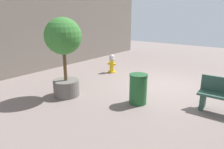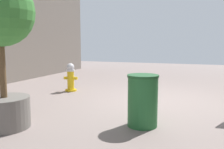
{
  "view_description": "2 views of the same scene",
  "coord_description": "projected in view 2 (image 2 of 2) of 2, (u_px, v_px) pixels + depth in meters",
  "views": [
    {
      "loc": [
        -2.89,
        6.95,
        2.55
      ],
      "look_at": [
        1.22,
        1.61,
        0.59
      ],
      "focal_mm": 32.62,
      "sensor_mm": 36.0,
      "label": 1
    },
    {
      "loc": [
        -0.93,
        5.92,
        1.43
      ],
      "look_at": [
        0.88,
        1.02,
        0.75
      ],
      "focal_mm": 38.05,
      "sensor_mm": 36.0,
      "label": 2
    }
  ],
  "objects": [
    {
      "name": "ground_plane",
      "position": [
        159.0,
        101.0,
        6.01
      ],
      "size": [
        23.4,
        23.4,
        0.0
      ],
      "primitive_type": "plane",
      "color": "gray"
    },
    {
      "name": "fire_hydrant",
      "position": [
        71.0,
        77.0,
        7.19
      ],
      "size": [
        0.43,
        0.41,
        0.85
      ],
      "color": "gold",
      "rests_on": "ground_plane"
    },
    {
      "name": "planter_tree",
      "position": [
        0.0,
        33.0,
        3.87
      ],
      "size": [
        1.14,
        1.14,
        2.52
      ],
      "color": "slate",
      "rests_on": "ground_plane"
    },
    {
      "name": "trash_bin",
      "position": [
        143.0,
        100.0,
        4.11
      ],
      "size": [
        0.54,
        0.54,
        0.9
      ],
      "color": "#266633",
      "rests_on": "ground_plane"
    }
  ]
}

